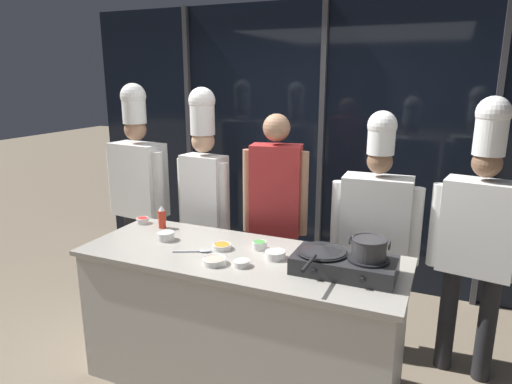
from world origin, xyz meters
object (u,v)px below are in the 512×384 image
object	(u,v)px
prep_bowl_bean_sprouts	(166,235)
chef_head	(139,181)
chef_line	(376,222)
squeeze_bottle_chili	(162,217)
prep_bowl_scallions	(259,245)
prep_bowl_shrimp	(215,261)
portable_stove	(344,264)
frying_pan	(322,249)
chef_pastry	(479,227)
chef_sous	(204,185)
person_guest	(276,203)
prep_bowl_garlic	(275,254)
prep_bowl_onion	(241,263)
stock_pot	(369,248)
prep_bowl_bell_pepper	(143,220)
prep_bowl_carrots	(222,246)
serving_spoon_slotted	(200,251)

from	to	relation	value
prep_bowl_bean_sprouts	chef_head	bearing A→B (deg)	137.00
prep_bowl_bean_sprouts	chef_line	size ratio (longest dim) A/B	0.06
squeeze_bottle_chili	prep_bowl_scallions	distance (m)	0.84
squeeze_bottle_chili	prep_bowl_bean_sprouts	bearing A→B (deg)	-49.89
prep_bowl_shrimp	chef_head	size ratio (longest dim) A/B	0.07
portable_stove	frying_pan	size ratio (longest dim) A/B	1.13
prep_bowl_scallions	chef_pastry	world-z (taller)	chef_pastry
prep_bowl_bean_sprouts	chef_sous	xyz separation A→B (m)	(-0.07, 0.66, 0.20)
prep_bowl_shrimp	person_guest	distance (m)	0.87
chef_head	frying_pan	bearing A→B (deg)	163.81
prep_bowl_garlic	chef_head	distance (m)	1.74
squeeze_bottle_chili	prep_bowl_onion	world-z (taller)	squeeze_bottle_chili
stock_pot	squeeze_bottle_chili	distance (m)	1.58
prep_bowl_bell_pepper	prep_bowl_carrots	distance (m)	0.84
prep_bowl_scallions	prep_bowl_carrots	bearing A→B (deg)	-155.83
prep_bowl_scallions	prep_bowl_onion	distance (m)	0.30
squeeze_bottle_chili	chef_pastry	xyz separation A→B (m)	(2.13, 0.46, 0.07)
prep_bowl_carrots	person_guest	world-z (taller)	person_guest
prep_bowl_onion	chef_head	distance (m)	1.71
prep_bowl_garlic	prep_bowl_bean_sprouts	world-z (taller)	prep_bowl_bean_sprouts
stock_pot	prep_bowl_carrots	world-z (taller)	stock_pot
prep_bowl_garlic	chef_line	bearing A→B (deg)	55.64
chef_pastry	chef_line	bearing A→B (deg)	5.54
stock_pot	prep_bowl_garlic	bearing A→B (deg)	175.44
chef_pastry	prep_bowl_scallions	bearing A→B (deg)	33.02
frying_pan	stock_pot	size ratio (longest dim) A/B	2.31
prep_bowl_carrots	prep_bowl_bell_pepper	bearing A→B (deg)	164.16
prep_bowl_carrots	chef_pastry	bearing A→B (deg)	23.59
portable_stove	squeeze_bottle_chili	size ratio (longest dim) A/B	3.41
portable_stove	person_guest	world-z (taller)	person_guest
chef_sous	chef_pastry	world-z (taller)	chef_sous
frying_pan	prep_bowl_bell_pepper	world-z (taller)	frying_pan
frying_pan	prep_bowl_garlic	bearing A→B (deg)	170.45
prep_bowl_bell_pepper	prep_bowl_shrimp	bearing A→B (deg)	-27.73
stock_pot	prep_bowl_scallions	xyz separation A→B (m)	(-0.73, 0.15, -0.15)
squeeze_bottle_chili	prep_bowl_garlic	bearing A→B (deg)	-11.86
prep_bowl_garlic	person_guest	xyz separation A→B (m)	(-0.24, 0.63, 0.13)
frying_pan	prep_bowl_bean_sprouts	xyz separation A→B (m)	(-1.11, 0.05, -0.10)
prep_bowl_shrimp	prep_bowl_bean_sprouts	xyz separation A→B (m)	(-0.50, 0.23, 0.01)
frying_pan	prep_bowl_bean_sprouts	world-z (taller)	frying_pan
squeeze_bottle_chili	prep_bowl_carrots	bearing A→B (deg)	-18.35
stock_pot	prep_bowl_garlic	distance (m)	0.59
prep_bowl_scallions	prep_bowl_shrimp	xyz separation A→B (m)	(-0.15, -0.33, -0.01)
prep_bowl_scallions	prep_bowl_shrimp	distance (m)	0.37
prep_bowl_bell_pepper	prep_bowl_bean_sprouts	xyz separation A→B (m)	(0.37, -0.23, 0.01)
chef_head	chef_sous	bearing A→B (deg)	-178.61
squeeze_bottle_chili	serving_spoon_slotted	world-z (taller)	squeeze_bottle_chili
prep_bowl_bell_pepper	chef_head	distance (m)	0.65
chef_sous	prep_bowl_bean_sprouts	bearing A→B (deg)	102.14
portable_stove	chef_pastry	distance (m)	1.01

